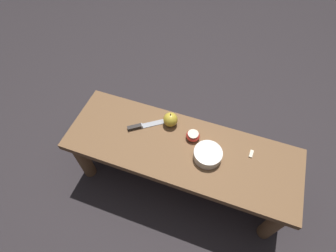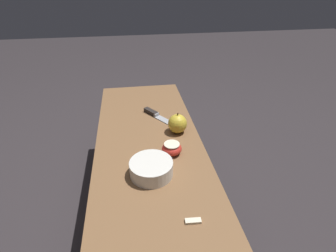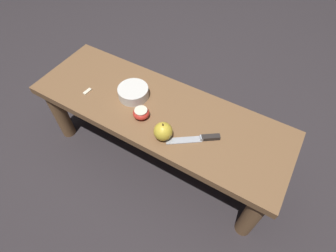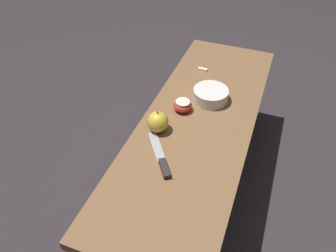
{
  "view_description": "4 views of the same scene",
  "coord_description": "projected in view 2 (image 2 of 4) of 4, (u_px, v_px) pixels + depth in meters",
  "views": [
    {
      "loc": [
        0.17,
        -0.7,
        1.66
      ],
      "look_at": [
        -0.11,
        0.09,
        0.45
      ],
      "focal_mm": 28.0,
      "sensor_mm": 36.0,
      "label": 1
    },
    {
      "loc": [
        0.84,
        -0.06,
        1.03
      ],
      "look_at": [
        -0.11,
        0.09,
        0.45
      ],
      "focal_mm": 28.0,
      "sensor_mm": 36.0,
      "label": 2
    },
    {
      "loc": [
        -0.47,
        0.69,
        1.36
      ],
      "look_at": [
        -0.11,
        0.09,
        0.45
      ],
      "focal_mm": 28.0,
      "sensor_mm": 36.0,
      "label": 3
    },
    {
      "loc": [
        -0.97,
        -0.24,
        1.28
      ],
      "look_at": [
        -0.11,
        0.09,
        0.45
      ],
      "focal_mm": 35.0,
      "sensor_mm": 36.0,
      "label": 4
    }
  ],
  "objects": [
    {
      "name": "wooden_bench",
      "position": [
        151.0,
        165.0,
        1.08
      ],
      "size": [
        1.29,
        0.43,
        0.42
      ],
      "color": "brown",
      "rests_on": "ground_plane"
    },
    {
      "name": "apple_whole",
      "position": [
        178.0,
        124.0,
        1.13
      ],
      "size": [
        0.08,
        0.08,
        0.09
      ],
      "color": "gold",
      "rests_on": "wooden_bench"
    },
    {
      "name": "apple_cut",
      "position": [
        172.0,
        148.0,
        1.0
      ],
      "size": [
        0.08,
        0.08,
        0.04
      ],
      "color": "red",
      "rests_on": "wooden_bench"
    },
    {
      "name": "apple_slice_near_knife",
      "position": [
        193.0,
        221.0,
        0.74
      ],
      "size": [
        0.02,
        0.05,
        0.01
      ],
      "color": "beige",
      "rests_on": "wooden_bench"
    },
    {
      "name": "ground_plane",
      "position": [
        153.0,
        219.0,
        1.26
      ],
      "size": [
        8.0,
        8.0,
        0.0
      ],
      "primitive_type": "plane",
      "color": "#2D282B"
    },
    {
      "name": "bowl",
      "position": [
        151.0,
        168.0,
        0.9
      ],
      "size": [
        0.15,
        0.15,
        0.05
      ],
      "color": "silver",
      "rests_on": "wooden_bench"
    },
    {
      "name": "knife",
      "position": [
        156.0,
        115.0,
        1.26
      ],
      "size": [
        0.21,
        0.16,
        0.02
      ],
      "rotation": [
        0.0,
        0.0,
        0.62
      ],
      "color": "#9EA0A5",
      "rests_on": "wooden_bench"
    }
  ]
}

